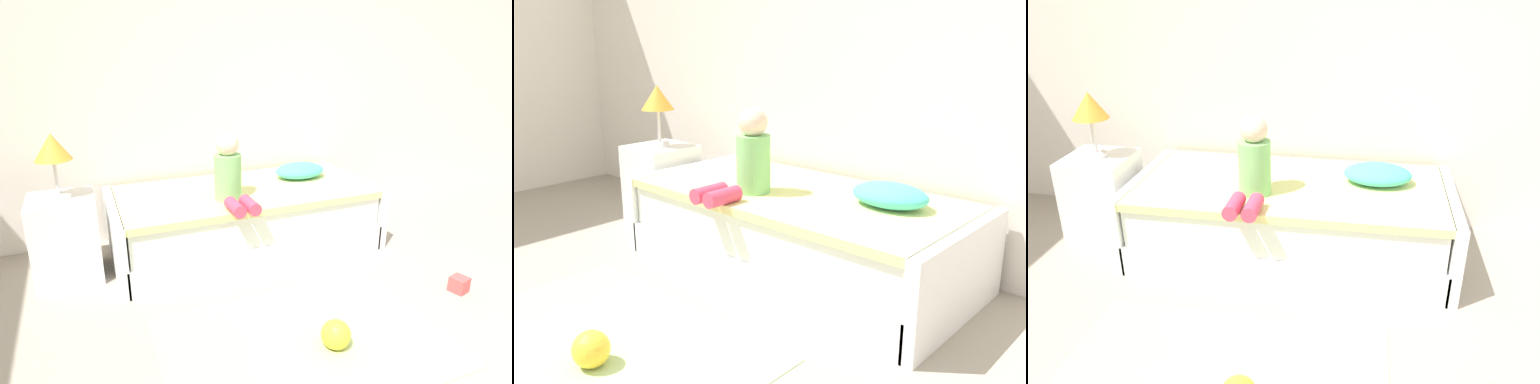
# 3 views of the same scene
# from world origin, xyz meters

# --- Properties ---
(wall_rear) EXTENTS (7.20, 0.10, 2.90)m
(wall_rear) POSITION_xyz_m (0.00, 2.60, 1.45)
(wall_rear) COLOR silver
(wall_rear) RESTS_ON ground
(bed) EXTENTS (2.11, 1.00, 0.50)m
(bed) POSITION_xyz_m (-0.50, 2.00, 0.25)
(bed) COLOR white
(bed) RESTS_ON ground
(nightstand) EXTENTS (0.44, 0.44, 0.60)m
(nightstand) POSITION_xyz_m (-1.85, 2.01, 0.30)
(nightstand) COLOR white
(nightstand) RESTS_ON ground
(table_lamp) EXTENTS (0.24, 0.24, 0.45)m
(table_lamp) POSITION_xyz_m (-1.85, 2.01, 0.94)
(table_lamp) COLOR silver
(table_lamp) RESTS_ON nightstand
(child_figure) EXTENTS (0.20, 0.51, 0.50)m
(child_figure) POSITION_xyz_m (-0.70, 1.77, 0.70)
(child_figure) COLOR #7FC672
(child_figure) RESTS_ON bed
(pillow) EXTENTS (0.44, 0.30, 0.13)m
(pillow) POSITION_xyz_m (0.06, 2.10, 0.56)
(pillow) COLOR #4CCCBC
(pillow) RESTS_ON bed
(toy_ball) EXTENTS (0.17, 0.17, 0.17)m
(toy_ball) POSITION_xyz_m (-0.50, 0.60, 0.08)
(toy_ball) COLOR yellow
(toy_ball) RESTS_ON ground
(area_rug) EXTENTS (1.60, 1.10, 0.01)m
(area_rug) POSITION_xyz_m (-0.64, 0.70, 0.00)
(area_rug) COLOR #B2D189
(area_rug) RESTS_ON ground
(toy_block) EXTENTS (0.13, 0.13, 0.11)m
(toy_block) POSITION_xyz_m (0.59, 0.77, 0.05)
(toy_block) COLOR #E54C4C
(toy_block) RESTS_ON ground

